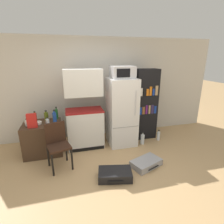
{
  "coord_description": "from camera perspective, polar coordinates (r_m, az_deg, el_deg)",
  "views": [
    {
      "loc": [
        -0.72,
        -2.57,
        2.1
      ],
      "look_at": [
        0.19,
        0.85,
        0.98
      ],
      "focal_mm": 28.0,
      "sensor_mm": 36.0,
      "label": 1
    }
  ],
  "objects": [
    {
      "name": "ground_plane",
      "position": [
        3.4,
        0.69,
        -20.6
      ],
      "size": [
        24.0,
        24.0,
        0.0
      ],
      "primitive_type": "plane",
      "color": "tan"
    },
    {
      "name": "wall_back",
      "position": [
        4.73,
        -3.46,
        7.72
      ],
      "size": [
        6.4,
        0.1,
        2.59
      ],
      "color": "beige",
      "rests_on": "ground_plane"
    },
    {
      "name": "side_table",
      "position": [
        4.26,
        -21.51,
        -7.93
      ],
      "size": [
        0.8,
        0.66,
        0.71
      ],
      "color": "#422D1E",
      "rests_on": "ground_plane"
    },
    {
      "name": "kitchen_hutch",
      "position": [
        4.13,
        -9.0,
        -0.33
      ],
      "size": [
        0.85,
        0.53,
        1.85
      ],
      "color": "silver",
      "rests_on": "ground_plane"
    },
    {
      "name": "refrigerator",
      "position": [
        4.25,
        3.18,
        -0.05
      ],
      "size": [
        0.66,
        0.68,
        1.63
      ],
      "color": "white",
      "rests_on": "ground_plane"
    },
    {
      "name": "microwave",
      "position": [
        4.06,
        3.41,
        12.86
      ],
      "size": [
        0.52,
        0.44,
        0.27
      ],
      "color": "#B7B7BC",
      "rests_on": "refrigerator"
    },
    {
      "name": "bookshelf",
      "position": [
        4.63,
        10.87,
        2.37
      ],
      "size": [
        0.58,
        0.32,
        1.82
      ],
      "color": "black",
      "rests_on": "ground_plane"
    },
    {
      "name": "bottle_amber_beer",
      "position": [
        4.38,
        -23.84,
        -1.27
      ],
      "size": [
        0.07,
        0.07,
        0.21
      ],
      "color": "brown",
      "rests_on": "side_table"
    },
    {
      "name": "bottle_olive_oil",
      "position": [
        4.2,
        -20.65,
        -1.4
      ],
      "size": [
        0.09,
        0.09,
        0.25
      ],
      "color": "#566619",
      "rests_on": "side_table"
    },
    {
      "name": "bottle_blue_soda",
      "position": [
        4.0,
        -18.24,
        -1.75
      ],
      "size": [
        0.08,
        0.08,
        0.3
      ],
      "color": "#1E47A3",
      "rests_on": "side_table"
    },
    {
      "name": "bottle_milk_white",
      "position": [
        4.08,
        -26.05,
        -3.22
      ],
      "size": [
        0.08,
        0.08,
        0.16
      ],
      "color": "white",
      "rests_on": "side_table"
    },
    {
      "name": "bottle_green_tall",
      "position": [
        4.27,
        -17.63,
        -0.55
      ],
      "size": [
        0.06,
        0.06,
        0.29
      ],
      "color": "#1E6028",
      "rests_on": "side_table"
    },
    {
      "name": "bottle_clear_short",
      "position": [
        4.01,
        -20.32,
        -2.91
      ],
      "size": [
        0.08,
        0.08,
        0.15
      ],
      "color": "silver",
      "rests_on": "side_table"
    },
    {
      "name": "bowl",
      "position": [
        4.11,
        -23.13,
        -3.3
      ],
      "size": [
        0.17,
        0.17,
        0.05
      ],
      "color": "silver",
      "rests_on": "side_table"
    },
    {
      "name": "cereal_box",
      "position": [
        3.91,
        -24.69,
        -2.6
      ],
      "size": [
        0.19,
        0.07,
        0.3
      ],
      "color": "red",
      "rests_on": "side_table"
    },
    {
      "name": "chair",
      "position": [
        3.59,
        -17.43,
        -9.13
      ],
      "size": [
        0.5,
        0.5,
        0.9
      ],
      "rotation": [
        0.0,
        0.0,
        0.28
      ],
      "color": "black",
      "rests_on": "ground_plane"
    },
    {
      "name": "suitcase_large_flat",
      "position": [
        3.34,
        0.99,
        -19.69
      ],
      "size": [
        0.66,
        0.48,
        0.16
      ],
      "rotation": [
        0.0,
        0.0,
        -0.22
      ],
      "color": "black",
      "rests_on": "ground_plane"
    },
    {
      "name": "suitcase_small_flat",
      "position": [
        3.71,
        11.08,
        -16.04
      ],
      "size": [
        0.69,
        0.54,
        0.13
      ],
      "rotation": [
        0.0,
        0.0,
        0.36
      ],
      "color": "#99999E",
      "rests_on": "ground_plane"
    },
    {
      "name": "water_bottle_front",
      "position": [
        4.49,
        9.94,
        -8.66
      ],
      "size": [
        0.09,
        0.09,
        0.32
      ],
      "color": "silver",
      "rests_on": "ground_plane"
    },
    {
      "name": "water_bottle_middle",
      "position": [
        4.79,
        14.91,
        -7.52
      ],
      "size": [
        0.08,
        0.08,
        0.28
      ],
      "color": "silver",
      "rests_on": "ground_plane"
    },
    {
      "name": "water_bottle_back",
      "position": [
        4.55,
        8.01,
        -8.25
      ],
      "size": [
        0.08,
        0.08,
        0.32
      ],
      "color": "silver",
      "rests_on": "ground_plane"
    }
  ]
}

